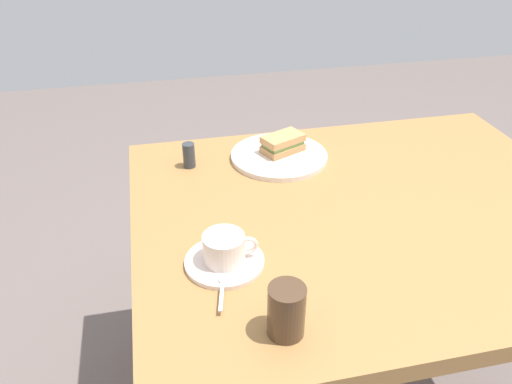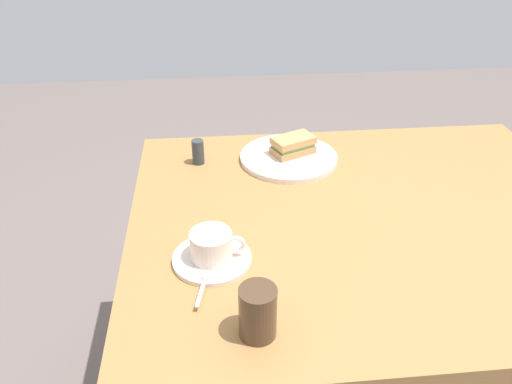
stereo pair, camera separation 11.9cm
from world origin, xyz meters
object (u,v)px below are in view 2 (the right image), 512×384
sandwich_plate (289,158)px  coffee_cup (212,245)px  drinking_glass (258,312)px  coffee_saucer (212,259)px  spoon (204,282)px  sandwich_front (293,145)px  salt_shaker (198,152)px  dining_table (366,246)px

sandwich_plate → coffee_cup: size_ratio=2.38×
drinking_glass → coffee_saucer: bearing=-69.9°
spoon → sandwich_front: bearing=-116.6°
sandwich_front → spoon: size_ratio=1.30×
sandwich_front → drinking_glass: bearing=75.6°
spoon → salt_shaker: bearing=-88.9°
coffee_cup → sandwich_plate: bearing=-118.0°
sandwich_front → spoon: bearing=63.4°
salt_shaker → drinking_glass: drinking_glass is taller
sandwich_plate → sandwich_front: bearing=-137.4°
dining_table → coffee_saucer: bearing=19.7°
dining_table → spoon: (0.38, 0.21, 0.11)m
coffee_saucer → spoon: bearing=77.8°
spoon → salt_shaker: 0.49m
coffee_cup → salt_shaker: bearing=-86.2°
sandwich_front → coffee_saucer: 0.48m
sandwich_plate → drinking_glass: 0.62m
coffee_cup → drinking_glass: 0.21m
sandwich_front → sandwich_plate: bearing=42.6°
sandwich_front → coffee_saucer: size_ratio=0.80×
sandwich_plate → coffee_saucer: size_ratio=1.65×
coffee_cup → dining_table: bearing=-160.3°
sandwich_front → spoon: (0.25, 0.49, -0.03)m
salt_shaker → sandwich_plate: bearing=178.4°
coffee_cup → drinking_glass: drinking_glass is taller
coffee_saucer → drinking_glass: 0.21m
spoon → coffee_cup: bearing=-103.4°
dining_table → sandwich_plate: size_ratio=4.18×
sandwich_front → coffee_saucer: bearing=61.1°
sandwich_plate → coffee_cup: coffee_cup is taller
dining_table → coffee_cup: size_ratio=9.94×
drinking_glass → sandwich_front: bearing=-104.4°
sandwich_plate → salt_shaker: (0.24, -0.01, 0.03)m
sandwich_plate → coffee_saucer: sandwich_plate is taller
sandwich_plate → drinking_glass: (0.15, 0.60, 0.04)m
dining_table → spoon: bearing=28.3°
coffee_saucer → sandwich_front: bearing=-118.9°
sandwich_front → drinking_glass: 0.63m
sandwich_front → drinking_glass: size_ratio=1.32×
sandwich_front → salt_shaker: bearing=1.1°
coffee_cup → salt_shaker: (0.03, -0.41, -0.01)m
salt_shaker → drinking_glass: size_ratio=0.69×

